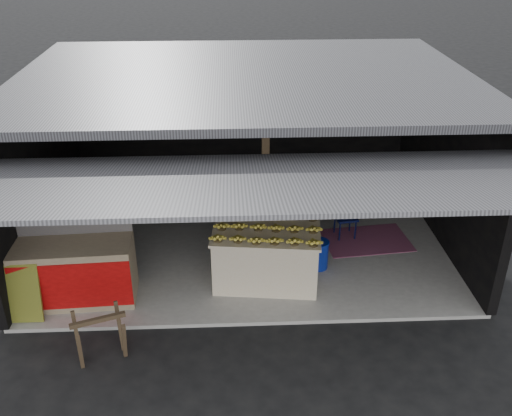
{
  "coord_description": "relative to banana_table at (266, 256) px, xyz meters",
  "views": [
    {
      "loc": [
        -0.25,
        -6.48,
        5.28
      ],
      "look_at": [
        0.13,
        1.56,
        1.1
      ],
      "focal_mm": 40.0,
      "sensor_mm": 36.0,
      "label": 1
    }
  ],
  "objects": [
    {
      "name": "ground",
      "position": [
        -0.27,
        -1.04,
        -0.52
      ],
      "size": [
        80.0,
        80.0,
        0.0
      ],
      "primitive_type": "plane",
      "color": "black",
      "rests_on": "ground"
    },
    {
      "name": "banana_table",
      "position": [
        0.0,
        0.0,
        0.0
      ],
      "size": [
        1.75,
        1.2,
        0.91
      ],
      "rotation": [
        0.0,
        0.0,
        -0.12
      ],
      "color": "beige",
      "rests_on": "concrete_slab"
    },
    {
      "name": "white_crate",
      "position": [
        0.05,
        1.07,
        0.07
      ],
      "size": [
        1.0,
        0.72,
        1.05
      ],
      "rotation": [
        0.0,
        0.0,
        0.1
      ],
      "color": "white",
      "rests_on": "concrete_slab"
    },
    {
      "name": "green_signboard",
      "position": [
        -3.54,
        -0.81,
        -0.01
      ],
      "size": [
        0.59,
        0.2,
        0.88
      ],
      "primitive_type": "cube",
      "rotation": [
        -0.18,
        0.0,
        0.0
      ],
      "color": "black",
      "rests_on": "concrete_slab"
    },
    {
      "name": "shophouse",
      "position": [
        -0.27,
        1.77,
        1.58
      ],
      "size": [
        7.4,
        7.29,
        3.02
      ],
      "color": "black",
      "rests_on": "ground"
    },
    {
      "name": "magenta_rug",
      "position": [
        1.88,
        1.16,
        -0.45
      ],
      "size": [
        1.6,
        1.16,
        0.01
      ],
      "primitive_type": "cube",
      "rotation": [
        0.0,
        0.0,
        0.11
      ],
      "color": "maroon",
      "rests_on": "concrete_slab"
    },
    {
      "name": "plastic_chair",
      "position": [
        1.5,
        1.41,
        0.0
      ],
      "size": [
        0.42,
        0.42,
        0.79
      ],
      "rotation": [
        0.0,
        0.0,
        0.14
      ],
      "color": "#090E34",
      "rests_on": "concrete_slab"
    },
    {
      "name": "neighbor_stall",
      "position": [
        -2.85,
        -0.33,
        0.07
      ],
      "size": [
        1.74,
        0.85,
        1.75
      ],
      "rotation": [
        0.0,
        0.0,
        0.05
      ],
      "color": "#998466",
      "rests_on": "concrete_slab"
    },
    {
      "name": "water_barrel",
      "position": [
        0.89,
        0.34,
        -0.23
      ],
      "size": [
        0.31,
        0.31,
        0.46
      ],
      "primitive_type": "cylinder",
      "color": "navy",
      "rests_on": "concrete_slab"
    },
    {
      "name": "sawhorse",
      "position": [
        -2.27,
        -1.63,
        -0.09
      ],
      "size": [
        0.77,
        0.77,
        0.68
      ],
      "rotation": [
        0.0,
        0.0,
        0.35
      ],
      "color": "#4A3925",
      "rests_on": "ground"
    },
    {
      "name": "concrete_slab",
      "position": [
        -0.27,
        1.46,
        -0.49
      ],
      "size": [
        7.0,
        5.0,
        0.06
      ],
      "primitive_type": "cube",
      "color": "gray",
      "rests_on": "ground"
    },
    {
      "name": "picture_frames",
      "position": [
        -0.44,
        3.85,
        1.41
      ],
      "size": [
        1.62,
        0.04,
        0.46
      ],
      "color": "black",
      "rests_on": "shophouse"
    },
    {
      "name": "banana_pile",
      "position": [
        -0.0,
        0.0,
        0.54
      ],
      "size": [
        1.62,
        1.09,
        0.18
      ],
      "primitive_type": null,
      "rotation": [
        0.0,
        0.0,
        -0.12
      ],
      "color": "gold",
      "rests_on": "banana_table"
    }
  ]
}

